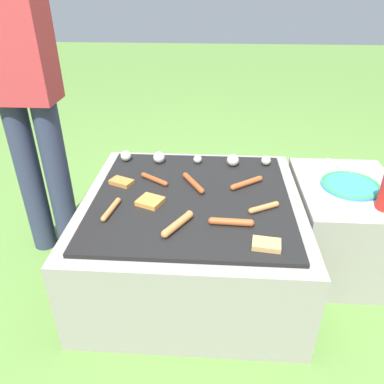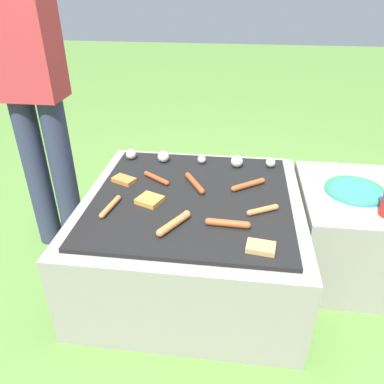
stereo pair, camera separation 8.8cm
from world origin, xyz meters
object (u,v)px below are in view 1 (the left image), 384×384
(person_standing, at_px, (19,68))
(sausage_front_center, at_px, (264,207))
(fork_utensil, at_px, (335,165))
(plate_colorful, at_px, (351,185))

(person_standing, xyz_separation_m, sausage_front_center, (1.03, -0.26, -0.48))
(person_standing, distance_m, fork_utensil, 1.52)
(person_standing, bearing_deg, fork_utensil, 7.12)
(plate_colorful, xyz_separation_m, fork_utensil, (-0.01, 0.22, -0.01))
(fork_utensil, bearing_deg, person_standing, -172.88)
(sausage_front_center, bearing_deg, plate_colorful, 28.11)
(person_standing, relative_size, plate_colorful, 6.20)
(sausage_front_center, relative_size, fork_utensil, 0.82)
(person_standing, distance_m, plate_colorful, 1.51)
(sausage_front_center, bearing_deg, person_standing, 165.84)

